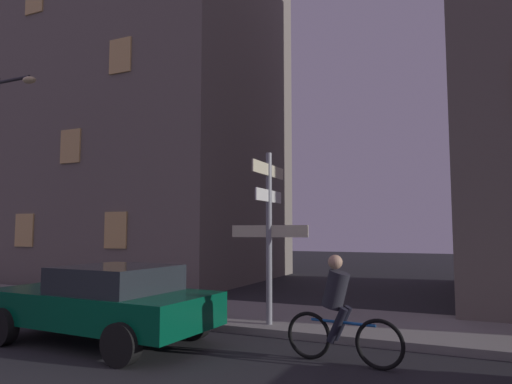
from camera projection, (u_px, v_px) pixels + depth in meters
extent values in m
cube|color=gray|center=(237.00, 314.00, 10.34)|extent=(40.00, 2.93, 0.14)
cylinder|color=gray|center=(269.00, 237.00, 9.07)|extent=(0.12, 0.12, 3.41)
cube|color=beige|center=(269.00, 170.00, 9.19)|extent=(0.03, 1.60, 0.24)
cube|color=white|center=(269.00, 196.00, 9.14)|extent=(0.03, 1.31, 0.24)
cube|color=beige|center=(269.00, 231.00, 9.08)|extent=(1.64, 0.03, 0.24)
cylinder|color=#2D2D30|center=(13.00, 80.00, 13.23)|extent=(1.36, 0.10, 0.10)
ellipsoid|color=#F9E099|center=(29.00, 80.00, 12.95)|extent=(0.44, 0.28, 0.20)
cube|color=#05472D|center=(101.00, 306.00, 8.08)|extent=(4.22, 2.06, 0.56)
cube|color=#23282D|center=(117.00, 279.00, 7.96)|extent=(1.84, 1.79, 0.45)
cylinder|color=black|center=(2.00, 327.00, 7.85)|extent=(0.65, 0.25, 0.64)
cylinder|color=black|center=(86.00, 310.00, 9.48)|extent=(0.65, 0.25, 0.64)
cylinder|color=black|center=(121.00, 344.00, 6.62)|extent=(0.65, 0.25, 0.64)
cylinder|color=black|center=(194.00, 322.00, 8.25)|extent=(0.65, 0.25, 0.64)
sphere|color=#F9EFCC|center=(51.00, 295.00, 9.58)|extent=(0.16, 0.16, 0.16)
torus|color=black|center=(380.00, 344.00, 6.46)|extent=(0.72, 0.15, 0.72)
torus|color=black|center=(309.00, 335.00, 7.02)|extent=(0.72, 0.15, 0.72)
cylinder|color=#1959A5|center=(342.00, 322.00, 6.76)|extent=(1.00, 0.17, 0.04)
cylinder|color=#26262D|center=(336.00, 290.00, 6.85)|extent=(0.49, 0.37, 0.61)
sphere|color=tan|center=(335.00, 262.00, 6.89)|extent=(0.22, 0.22, 0.22)
cylinder|color=black|center=(341.00, 323.00, 6.86)|extent=(0.35, 0.16, 0.55)
cylinder|color=black|center=(337.00, 325.00, 6.71)|extent=(0.35, 0.16, 0.55)
cube|color=slate|center=(147.00, 108.00, 20.02)|extent=(10.59, 8.37, 14.80)
cube|color=#F2C672|center=(24.00, 230.00, 16.58)|extent=(0.90, 0.06, 1.20)
cube|color=#F2C672|center=(116.00, 230.00, 14.87)|extent=(0.90, 0.06, 1.20)
cube|color=#F2C672|center=(70.00, 146.00, 15.98)|extent=(0.90, 0.06, 1.20)
cube|color=#F2C672|center=(120.00, 56.00, 15.37)|extent=(0.90, 0.06, 1.20)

